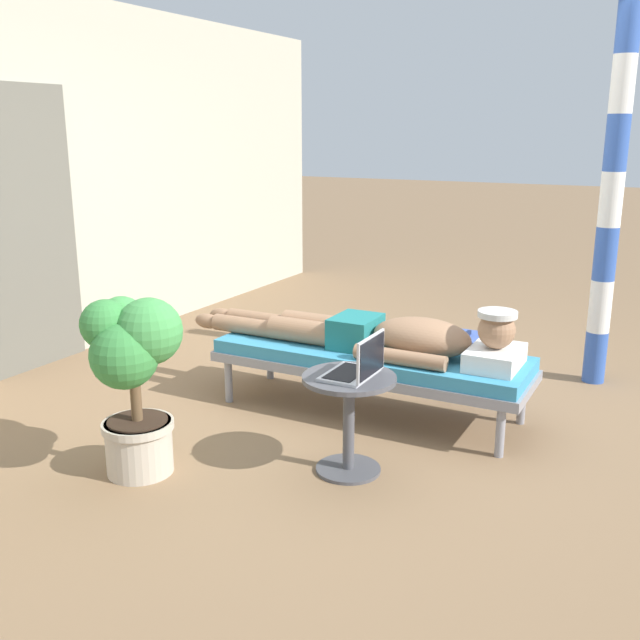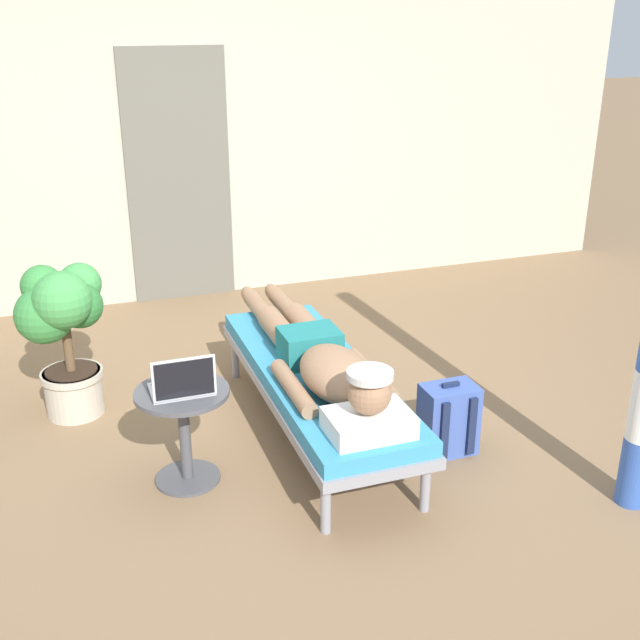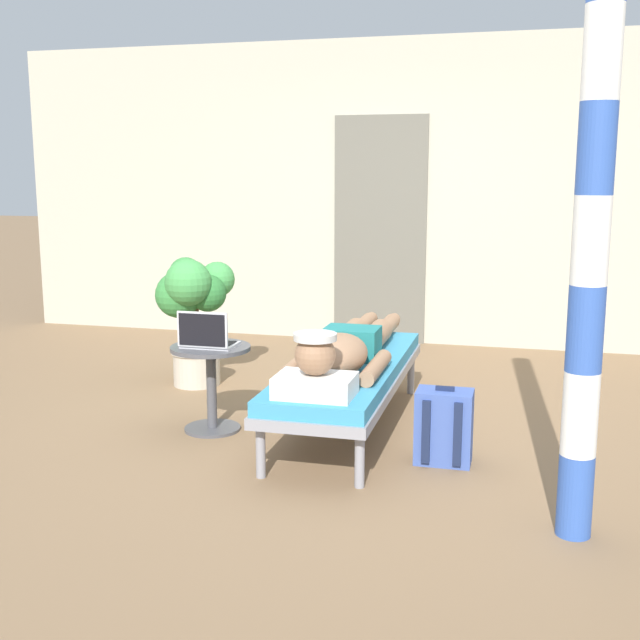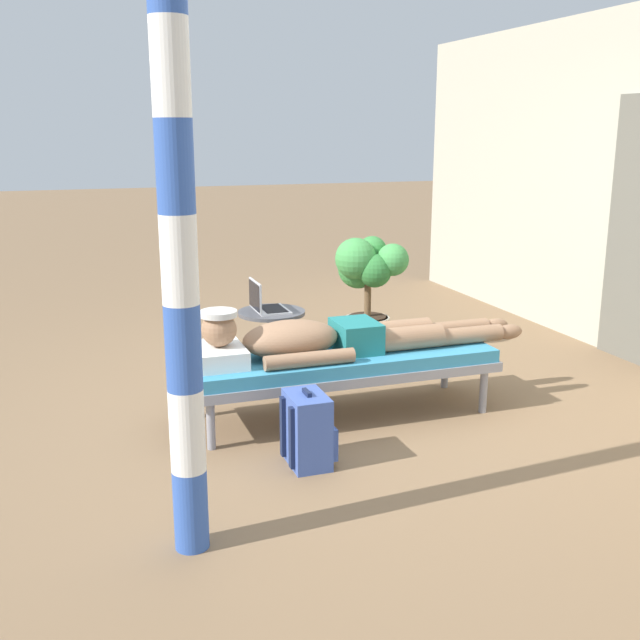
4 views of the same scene
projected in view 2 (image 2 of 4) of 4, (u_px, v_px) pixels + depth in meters
name	position (u px, v px, depth m)	size (l,w,h in m)	color
ground_plane	(303.00, 432.00, 4.54)	(40.00, 40.00, 0.00)	#846647
house_wall_back	(208.00, 133.00, 6.37)	(7.60, 0.20, 2.70)	#B2AD99
house_door_panel	(179.00, 178.00, 6.31)	(0.84, 0.03, 2.04)	#625F54
lounge_chair	(316.00, 380.00, 4.40)	(0.62, 1.97, 0.42)	gray
person_reclining	(321.00, 359.00, 4.25)	(0.53, 2.17, 0.33)	white
side_table	(184.00, 420.00, 3.95)	(0.48, 0.48, 0.52)	#4C4C51
laptop	(183.00, 384.00, 3.82)	(0.31, 0.24, 0.23)	silver
backpack	(448.00, 419.00, 4.28)	(0.30, 0.26, 0.42)	#3F59A5
potted_plant	(63.00, 323.00, 4.53)	(0.52, 0.57, 0.94)	#BFB29E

